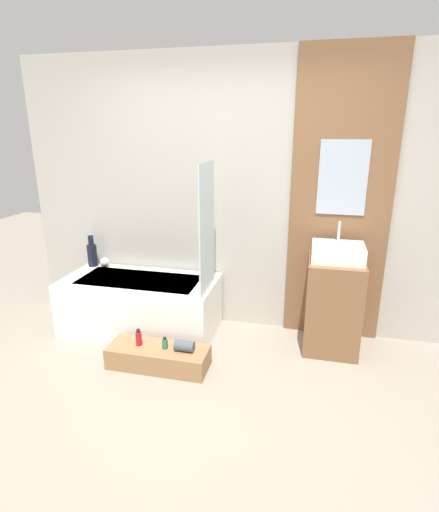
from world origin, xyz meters
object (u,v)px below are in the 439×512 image
at_px(vase_round_light, 105,262).
at_px(bottle_soap_primary, 139,338).
at_px(bottle_soap_secondary, 165,343).
at_px(vase_tall_dark, 92,254).
at_px(bathtub, 141,304).
at_px(wooden_step_bench, 158,357).
at_px(sink, 338,252).

bearing_deg(vase_round_light, bottle_soap_primary, -48.57).
relative_size(vase_round_light, bottle_soap_secondary, 1.01).
bearing_deg(vase_tall_dark, bottle_soap_primary, -43.67).
bearing_deg(vase_tall_dark, bottle_soap_secondary, -37.05).
distance_m(bathtub, bottle_soap_primary, 0.63).
xyz_separation_m(wooden_step_bench, bottle_soap_primary, (-0.17, 0.00, 0.16)).
xyz_separation_m(bathtub, sink, (1.82, 0.09, 0.64)).
xyz_separation_m(bathtub, vase_tall_dark, (-0.64, 0.26, 0.40)).
bearing_deg(bottle_soap_primary, wooden_step_bench, 0.00).
bearing_deg(bottle_soap_secondary, vase_tall_dark, 142.95).
height_order(bathtub, vase_round_light, vase_round_light).
distance_m(sink, bottle_soap_secondary, 1.65).
bearing_deg(vase_round_light, bathtub, -27.27).
xyz_separation_m(bathtub, bottle_soap_secondary, (0.47, -0.58, -0.04)).
bearing_deg(bathtub, vase_round_light, 152.73).
xyz_separation_m(bathtub, vase_round_light, (-0.50, 0.26, 0.32)).
distance_m(bathtub, wooden_step_bench, 0.73).
bearing_deg(bottle_soap_secondary, bathtub, 129.07).
bearing_deg(bottle_soap_secondary, vase_round_light, 139.24).
distance_m(vase_round_light, bottle_soap_secondary, 1.33).
distance_m(bathtub, bottle_soap_secondary, 0.75).
bearing_deg(vase_tall_dark, bathtub, -22.09).
bearing_deg(wooden_step_bench, vase_round_light, 137.32).
distance_m(sink, bottle_soap_primary, 1.84).
xyz_separation_m(bathtub, wooden_step_bench, (0.41, -0.58, -0.18)).
bearing_deg(sink, wooden_step_bench, -154.78).
height_order(sink, vase_round_light, sink).
bearing_deg(wooden_step_bench, bottle_soap_primary, 180.00).
bearing_deg(vase_tall_dark, vase_round_light, -0.74).
relative_size(sink, bottle_soap_secondary, 4.32).
relative_size(wooden_step_bench, bottle_soap_primary, 5.75).
bearing_deg(vase_round_light, wooden_step_bench, -42.68).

